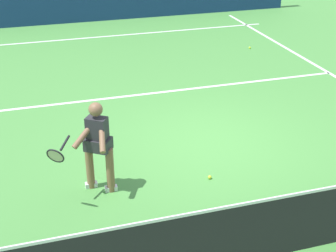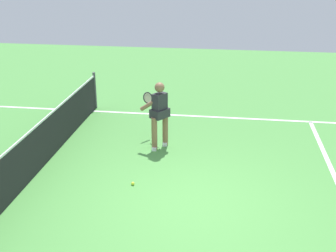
{
  "view_description": "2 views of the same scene",
  "coord_description": "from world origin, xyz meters",
  "views": [
    {
      "loc": [
        3.19,
        7.71,
        4.51
      ],
      "look_at": [
        1.23,
        1.25,
        1.14
      ],
      "focal_mm": 51.95,
      "sensor_mm": 36.0,
      "label": 1
    },
    {
      "loc": [
        -6.8,
        -0.53,
        4.19
      ],
      "look_at": [
        1.28,
        0.62,
        0.95
      ],
      "focal_mm": 46.77,
      "sensor_mm": 36.0,
      "label": 2
    }
  ],
  "objects": [
    {
      "name": "tennis_ball_near",
      "position": [
        0.47,
        1.19,
        0.03
      ],
      "size": [
        0.07,
        0.07,
        0.07
      ],
      "primitive_type": "sphere",
      "color": "#D1E533",
      "rests_on": "ground"
    },
    {
      "name": "ground_plane",
      "position": [
        0.0,
        0.0,
        0.0
      ],
      "size": [
        27.09,
        27.09,
        0.0
      ],
      "primitive_type": "plane",
      "color": "#4C9342"
    },
    {
      "name": "sideline_right_marking",
      "position": [
        4.47,
        0.0,
        0.0
      ],
      "size": [
        0.1,
        18.84,
        0.01
      ],
      "primitive_type": "cube",
      "color": "white",
      "rests_on": "ground"
    },
    {
      "name": "court_net",
      "position": [
        0.0,
        3.24,
        0.49
      ],
      "size": [
        9.62,
        0.08,
        1.05
      ],
      "color": "#4C4C51",
      "rests_on": "ground"
    },
    {
      "name": "tennis_player",
      "position": [
        2.32,
        0.97,
        0.85
      ],
      "size": [
        1.09,
        0.76,
        1.55
      ],
      "color": "#8C6647",
      "rests_on": "ground"
    }
  ]
}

